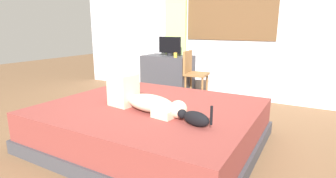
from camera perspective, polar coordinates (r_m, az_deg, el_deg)
The scene contains 10 objects.
ground_plane at distance 3.04m, azimuth -4.38°, elevation -11.42°, with size 16.00×16.00×0.00m, color brown.
back_wall_with_window at distance 4.98m, azimuth 11.93°, elevation 15.13°, with size 6.40×0.14×2.90m.
bed at distance 2.96m, azimuth -3.63°, elevation -7.56°, with size 2.26×1.94×0.44m.
person_lying at distance 2.71m, azimuth -5.43°, elevation -2.13°, with size 0.94×0.36×0.34m.
cat at distance 2.29m, azimuth 5.73°, elevation -6.27°, with size 0.35×0.16×0.21m.
desk at distance 5.07m, azimuth -0.05°, elevation 3.08°, with size 0.90×0.56×0.74m.
tv_monitor at distance 4.98m, azimuth 0.37°, elevation 9.30°, with size 0.48×0.10×0.35m.
cup at distance 4.68m, azimuth 1.62°, elevation 7.34°, with size 0.06×0.06×0.09m, color gold.
chair_by_desk at distance 4.67m, azimuth 5.37°, elevation 3.85°, with size 0.42×0.42×0.86m.
curtain_left at distance 5.23m, azimuth 1.68°, elevation 12.75°, with size 0.44×0.06×2.44m, color #ADCC75.
Camera 1 is at (1.56, -2.28, 1.27)m, focal length 28.20 mm.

